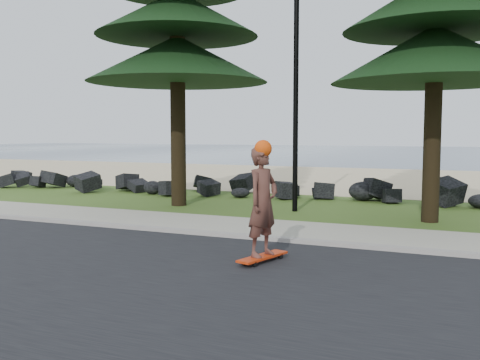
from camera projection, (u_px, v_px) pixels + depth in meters
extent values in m
plane|color=#3C5A1C|center=(250.00, 231.00, 11.61)|extent=(160.00, 160.00, 0.00)
cube|color=black|center=(130.00, 284.00, 7.49)|extent=(160.00, 7.00, 0.02)
cube|color=gray|center=(234.00, 236.00, 10.78)|extent=(160.00, 0.20, 0.10)
cube|color=#9D9683|center=(254.00, 228.00, 11.79)|extent=(160.00, 2.00, 0.08)
cube|color=#D1C18B|center=(368.00, 179.00, 24.88)|extent=(160.00, 15.00, 0.01)
cube|color=#31465D|center=(426.00, 153.00, 58.28)|extent=(160.00, 58.00, 0.01)
cylinder|color=black|center=(296.00, 62.00, 14.19)|extent=(0.14, 0.14, 8.00)
cube|color=red|center=(263.00, 257.00, 8.73)|extent=(0.55, 1.10, 0.04)
imported|color=#532E26|center=(263.00, 202.00, 8.65)|extent=(0.59, 0.74, 1.78)
sphere|color=#E1460C|center=(263.00, 149.00, 8.57)|extent=(0.29, 0.29, 0.29)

